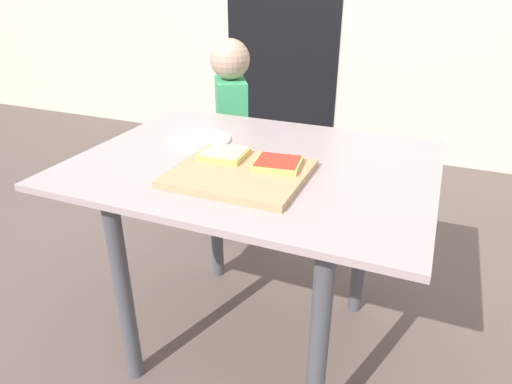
{
  "coord_description": "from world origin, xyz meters",
  "views": [
    {
      "loc": [
        0.52,
        -1.23,
        1.29
      ],
      "look_at": [
        0.0,
        0.0,
        0.64
      ],
      "focal_mm": 31.44,
      "sensor_mm": 36.0,
      "label": 1
    }
  ],
  "objects_px": {
    "pizza_slice_far_left": "(224,154)",
    "pizza_slice_far_right": "(278,163)",
    "cutting_board": "(240,173)",
    "child_left": "(232,125)",
    "plate_white_left": "(200,140)",
    "dining_table": "(255,195)"
  },
  "relations": [
    {
      "from": "pizza_slice_far_left",
      "to": "plate_white_left",
      "type": "bearing_deg",
      "value": 138.66
    },
    {
      "from": "pizza_slice_far_right",
      "to": "child_left",
      "type": "xyz_separation_m",
      "value": [
        -0.53,
        0.79,
        -0.18
      ]
    },
    {
      "from": "cutting_board",
      "to": "pizza_slice_far_right",
      "type": "xyz_separation_m",
      "value": [
        0.09,
        0.07,
        0.02
      ]
    },
    {
      "from": "plate_white_left",
      "to": "pizza_slice_far_left",
      "type": "bearing_deg",
      "value": -41.34
    },
    {
      "from": "child_left",
      "to": "pizza_slice_far_right",
      "type": "bearing_deg",
      "value": -56.04
    },
    {
      "from": "pizza_slice_far_right",
      "to": "plate_white_left",
      "type": "bearing_deg",
      "value": 155.62
    },
    {
      "from": "pizza_slice_far_left",
      "to": "pizza_slice_far_right",
      "type": "distance_m",
      "value": 0.18
    },
    {
      "from": "pizza_slice_far_right",
      "to": "child_left",
      "type": "relative_size",
      "value": 0.15
    },
    {
      "from": "cutting_board",
      "to": "pizza_slice_far_right",
      "type": "height_order",
      "value": "pizza_slice_far_right"
    },
    {
      "from": "dining_table",
      "to": "plate_white_left",
      "type": "relative_size",
      "value": 5.14
    },
    {
      "from": "dining_table",
      "to": "cutting_board",
      "type": "distance_m",
      "value": 0.19
    },
    {
      "from": "dining_table",
      "to": "plate_white_left",
      "type": "xyz_separation_m",
      "value": [
        -0.25,
        0.09,
        0.13
      ]
    },
    {
      "from": "dining_table",
      "to": "pizza_slice_far_right",
      "type": "xyz_separation_m",
      "value": [
        0.1,
        -0.07,
        0.15
      ]
    },
    {
      "from": "dining_table",
      "to": "plate_white_left",
      "type": "distance_m",
      "value": 0.3
    },
    {
      "from": "cutting_board",
      "to": "plate_white_left",
      "type": "height_order",
      "value": "cutting_board"
    },
    {
      "from": "dining_table",
      "to": "child_left",
      "type": "height_order",
      "value": "child_left"
    },
    {
      "from": "child_left",
      "to": "dining_table",
      "type": "bearing_deg",
      "value": -59.27
    },
    {
      "from": "cutting_board",
      "to": "child_left",
      "type": "relative_size",
      "value": 0.37
    },
    {
      "from": "pizza_slice_far_left",
      "to": "pizza_slice_far_right",
      "type": "bearing_deg",
      "value": -2.62
    },
    {
      "from": "cutting_board",
      "to": "child_left",
      "type": "height_order",
      "value": "child_left"
    },
    {
      "from": "cutting_board",
      "to": "pizza_slice_far_left",
      "type": "height_order",
      "value": "pizza_slice_far_left"
    },
    {
      "from": "cutting_board",
      "to": "pizza_slice_far_right",
      "type": "distance_m",
      "value": 0.12
    }
  ]
}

